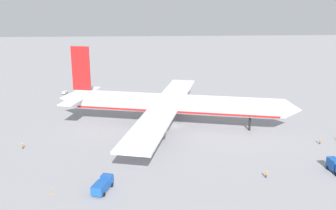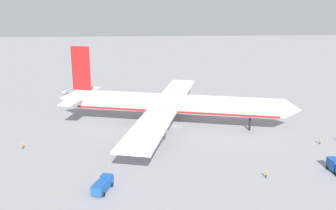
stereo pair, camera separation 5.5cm
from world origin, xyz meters
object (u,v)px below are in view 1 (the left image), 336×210
at_px(service_truck_2, 103,185).
at_px(traffic_cone_0, 335,157).
at_px(ground_worker_3, 320,141).
at_px(ground_worker_2, 22,146).
at_px(baggage_cart_0, 65,92).
at_px(ground_worker_1, 266,174).
at_px(traffic_cone_1, 52,192).
at_px(traffic_cone_3, 231,96).
at_px(service_truck_1, 336,166).
at_px(airliner, 171,104).
at_px(traffic_cone_2, 204,91).

xyz_separation_m(service_truck_2, traffic_cone_0, (56.52, 13.22, -1.11)).
bearing_deg(ground_worker_3, ground_worker_2, 178.83).
distance_m(baggage_cart_0, traffic_cone_0, 108.80).
bearing_deg(ground_worker_1, traffic_cone_1, -175.29).
relative_size(ground_worker_2, traffic_cone_3, 3.00).
bearing_deg(service_truck_1, traffic_cone_0, 64.43).
xyz_separation_m(airliner, ground_worker_1, (18.61, -37.75, -6.13)).
height_order(service_truck_2, traffic_cone_0, service_truck_2).
height_order(traffic_cone_0, traffic_cone_3, same).
bearing_deg(traffic_cone_3, airliner, -127.59).
bearing_deg(service_truck_1, traffic_cone_2, 102.99).
bearing_deg(traffic_cone_2, traffic_cone_1, -117.80).
xyz_separation_m(airliner, traffic_cone_1, (-27.76, -41.57, -6.71)).
bearing_deg(ground_worker_3, service_truck_1, -104.07).
bearing_deg(service_truck_2, service_truck_1, 5.88).
xyz_separation_m(airliner, traffic_cone_3, (27.48, 35.69, -6.71)).
bearing_deg(baggage_cart_0, ground_worker_1, -53.61).
bearing_deg(ground_worker_2, traffic_cone_3, 37.52).
height_order(ground_worker_1, ground_worker_2, ground_worker_1).
height_order(airliner, baggage_cart_0, airliner).
distance_m(service_truck_2, traffic_cone_1, 10.54).
xyz_separation_m(baggage_cart_0, traffic_cone_2, (59.01, -0.70, -0.37)).
distance_m(service_truck_2, traffic_cone_0, 58.06).
bearing_deg(airliner, traffic_cone_3, 52.41).
bearing_deg(traffic_cone_3, traffic_cone_0, -79.58).
xyz_separation_m(service_truck_2, traffic_cone_1, (-10.48, -0.11, -1.11)).
distance_m(service_truck_1, ground_worker_2, 78.87).
distance_m(ground_worker_2, traffic_cone_1, 28.01).
xyz_separation_m(airliner, baggage_cart_0, (-41.86, 44.30, -6.34)).
xyz_separation_m(baggage_cart_0, traffic_cone_3, (69.34, -8.60, -0.37)).
bearing_deg(traffic_cone_2, airliner, -111.48).
height_order(service_truck_1, ground_worker_2, service_truck_1).
height_order(service_truck_1, traffic_cone_1, service_truck_1).
distance_m(ground_worker_2, traffic_cone_0, 81.03).
xyz_separation_m(baggage_cart_0, ground_worker_3, (81.75, -62.84, 0.16)).
bearing_deg(traffic_cone_3, ground_worker_1, -96.88).
relative_size(service_truck_2, baggage_cart_0, 1.95).
height_order(baggage_cart_0, ground_worker_2, ground_worker_2).
xyz_separation_m(baggage_cart_0, ground_worker_2, (0.87, -61.19, 0.19)).
relative_size(traffic_cone_0, traffic_cone_3, 1.00).
relative_size(ground_worker_3, traffic_cone_3, 2.92).
bearing_deg(traffic_cone_1, ground_worker_2, 118.20).
height_order(service_truck_2, traffic_cone_2, service_truck_2).
relative_size(service_truck_2, ground_worker_1, 4.10).
distance_m(service_truck_2, traffic_cone_3, 89.20).
bearing_deg(service_truck_1, baggage_cart_0, 133.93).
distance_m(ground_worker_1, traffic_cone_2, 81.36).
xyz_separation_m(ground_worker_2, traffic_cone_2, (58.15, 60.49, -0.56)).
relative_size(traffic_cone_0, traffic_cone_1, 1.00).
bearing_deg(traffic_cone_1, service_truck_2, 0.62).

